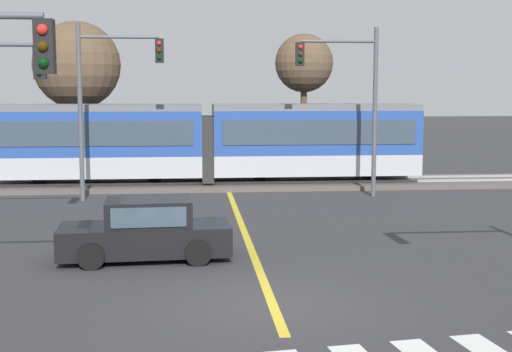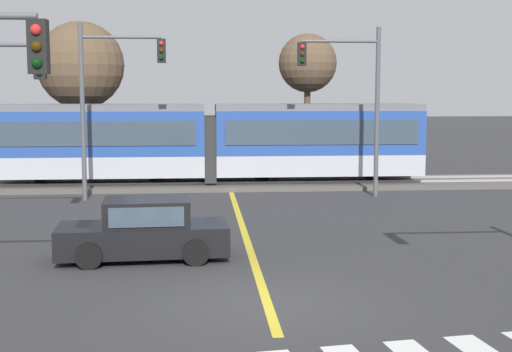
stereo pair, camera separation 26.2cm
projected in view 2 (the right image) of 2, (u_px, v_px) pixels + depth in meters
The scene contains 11 objects.
ground_plane at pixel (267, 304), 14.07m from camera, with size 200.00×200.00×0.00m, color #333335.
track_bed at pixel (229, 184), 31.40m from camera, with size 120.00×4.00×0.18m, color #56514C.
rail_near at pixel (230, 183), 30.67m from camera, with size 120.00×0.08×0.10m, color #939399.
rail_far at pixel (228, 179), 32.09m from camera, with size 120.00×0.08×0.10m, color #939399.
light_rail_tram at pixel (210, 140), 31.09m from camera, with size 18.50×2.64×3.43m.
lane_centre_line at pixel (245, 235), 20.79m from camera, with size 0.20×17.46×0.01m, color gold.
sedan_crossing at pixel (144, 232), 17.74m from camera, with size 4.29×2.11×1.52m.
traffic_light_far_right at pixel (352, 88), 27.78m from camera, with size 3.25×0.38×6.64m.
traffic_light_far_left at pixel (109, 87), 26.90m from camera, with size 3.25×0.38×6.70m.
bare_tree_west at pixel (81, 66), 33.98m from camera, with size 4.14×4.14×7.47m.
bare_tree_east at pixel (308, 64), 35.75m from camera, with size 2.93×2.93×7.03m.
Camera 2 is at (-1.33, -13.60, 4.19)m, focal length 50.00 mm.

